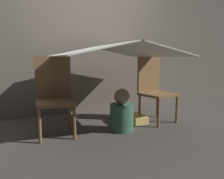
# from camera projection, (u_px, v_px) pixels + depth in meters

# --- Properties ---
(ground_plane) EXTENTS (8.80, 8.80, 0.00)m
(ground_plane) POSITION_uv_depth(u_px,v_px,m) (115.00, 130.00, 2.83)
(ground_plane) COLOR #47423D
(wall_back) EXTENTS (7.00, 0.05, 2.50)m
(wall_back) POSITION_uv_depth(u_px,v_px,m) (87.00, 39.00, 3.70)
(wall_back) COLOR #6B6056
(wall_back) RESTS_ON ground_plane
(chair_left) EXTENTS (0.46, 0.46, 0.95)m
(chair_left) POSITION_uv_depth(u_px,v_px,m) (54.00, 94.00, 2.65)
(chair_left) COLOR brown
(chair_left) RESTS_ON ground_plane
(chair_right) EXTENTS (0.51, 0.51, 0.95)m
(chair_right) POSITION_uv_depth(u_px,v_px,m) (154.00, 87.00, 3.22)
(chair_right) COLOR brown
(chair_right) RESTS_ON ground_plane
(sheet_canopy) EXTENTS (1.47, 1.50, 0.16)m
(sheet_canopy) POSITION_uv_depth(u_px,v_px,m) (112.00, 50.00, 2.78)
(sheet_canopy) COLOR silver
(person_front) EXTENTS (0.30, 0.30, 0.55)m
(person_front) POSITION_uv_depth(u_px,v_px,m) (122.00, 113.00, 2.80)
(person_front) COLOR #38664C
(person_front) RESTS_ON ground_plane
(floor_cushion) EXTENTS (0.45, 0.36, 0.10)m
(floor_cushion) POSITION_uv_depth(u_px,v_px,m) (129.00, 119.00, 3.17)
(floor_cushion) COLOR #E5CC66
(floor_cushion) RESTS_ON ground_plane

